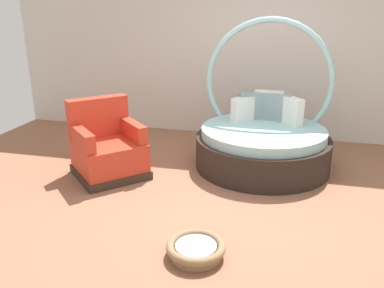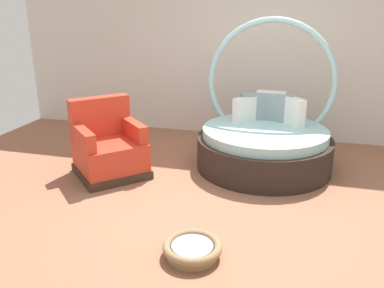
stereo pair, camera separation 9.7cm
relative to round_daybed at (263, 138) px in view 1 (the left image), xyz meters
name	(u,v)px [view 1 (the left image)]	position (x,y,z in m)	size (l,w,h in m)	color
ground_plane	(223,205)	(-0.32, -1.25, -0.39)	(8.00, 8.00, 0.02)	#936047
back_wall	(253,35)	(-0.32, 1.32, 1.21)	(8.00, 0.12, 3.19)	silver
round_daybed	(263,138)	(0.00, 0.00, 0.00)	(1.74, 1.74, 1.90)	#2D231E
red_armchair	(107,149)	(-1.86, -0.79, -0.05)	(1.13, 1.13, 0.94)	#38281E
pet_basket	(196,249)	(-0.38, -2.25, -0.31)	(0.51, 0.51, 0.13)	#8E704C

